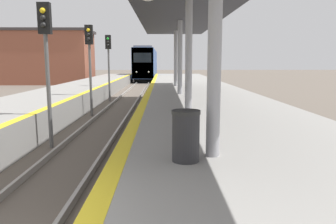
{
  "coord_description": "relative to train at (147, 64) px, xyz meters",
  "views": [
    {
      "loc": [
        2.4,
        -2.98,
        2.65
      ],
      "look_at": [
        2.7,
        15.64,
        -0.24
      ],
      "focal_mm": 35.0,
      "sensor_mm": 36.0,
      "label": 1
    }
  ],
  "objects": [
    {
      "name": "signal_far",
      "position": [
        -1.15,
        -28.26,
        0.73
      ],
      "size": [
        0.36,
        0.31,
        4.34
      ],
      "color": "#595959",
      "rests_on": "ground"
    },
    {
      "name": "station_building",
      "position": [
        -11.4,
        -10.53,
        0.85
      ],
      "size": [
        10.87,
        5.85,
        6.29
      ],
      "color": "brown",
      "rests_on": "ground"
    },
    {
      "name": "trash_bin",
      "position": [
        2.77,
        -44.9,
        -0.84
      ],
      "size": [
        0.46,
        0.46,
        0.83
      ],
      "color": "#262628",
      "rests_on": "platform_right"
    },
    {
      "name": "train",
      "position": [
        0.0,
        0.0,
        0.0
      ],
      "size": [
        2.63,
        21.68,
        4.54
      ],
      "color": "black",
      "rests_on": "ground"
    },
    {
      "name": "signal_near",
      "position": [
        -1.05,
        -40.13,
        0.73
      ],
      "size": [
        0.36,
        0.31,
        4.34
      ],
      "color": "#595959",
      "rests_on": "ground"
    },
    {
      "name": "signal_mid",
      "position": [
        -1.08,
        -34.2,
        0.73
      ],
      "size": [
        0.36,
        0.31,
        4.34
      ],
      "color": "#595959",
      "rests_on": "ground"
    },
    {
      "name": "station_canopy",
      "position": [
        3.25,
        -36.51,
        2.32
      ],
      "size": [
        3.93,
        21.61,
        3.76
      ],
      "color": "#99999E",
      "rests_on": "platform_right"
    }
  ]
}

